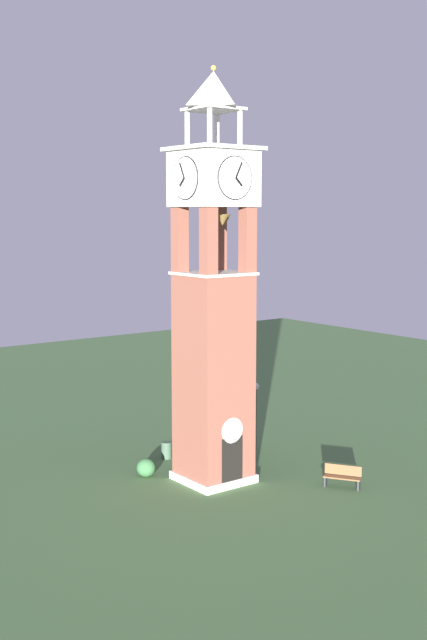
{
  "coord_description": "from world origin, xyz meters",
  "views": [
    {
      "loc": [
        -20.84,
        -27.6,
        11.7
      ],
      "look_at": [
        0.0,
        0.0,
        7.15
      ],
      "focal_mm": 45.55,
      "sensor_mm": 36.0,
      "label": 1
    }
  ],
  "objects_px": {
    "park_bench": "(342,476)",
    "lamp_post": "(255,403)",
    "clock_tower": "(214,312)",
    "trash_bin": "(167,450)"
  },
  "relations": [
    {
      "from": "clock_tower",
      "to": "trash_bin",
      "type": "distance_m",
      "value": 8.13
    },
    {
      "from": "clock_tower",
      "to": "park_bench",
      "type": "distance_m",
      "value": 8.98
    },
    {
      "from": "clock_tower",
      "to": "park_bench",
      "type": "xyz_separation_m",
      "value": [
        3.89,
        -4.06,
        -7.0
      ]
    },
    {
      "from": "park_bench",
      "to": "lamp_post",
      "type": "relative_size",
      "value": 0.47
    },
    {
      "from": "park_bench",
      "to": "clock_tower",
      "type": "bearing_deg",
      "value": 133.73
    },
    {
      "from": "clock_tower",
      "to": "trash_bin",
      "type": "bearing_deg",
      "value": 87.48
    },
    {
      "from": "trash_bin",
      "to": "park_bench",
      "type": "bearing_deg",
      "value": -65.25
    },
    {
      "from": "clock_tower",
      "to": "trash_bin",
      "type": "height_order",
      "value": "clock_tower"
    },
    {
      "from": "clock_tower",
      "to": "park_bench",
      "type": "relative_size",
      "value": 11.21
    },
    {
      "from": "trash_bin",
      "to": "lamp_post",
      "type": "bearing_deg",
      "value": -18.05
    }
  ]
}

